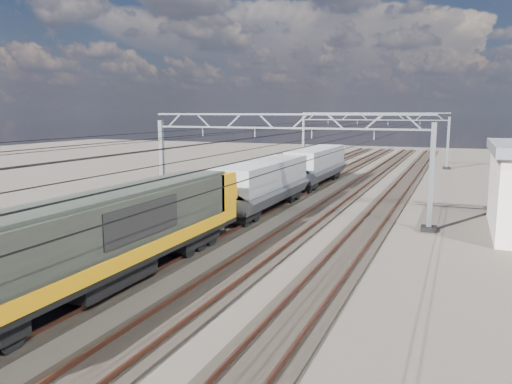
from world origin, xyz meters
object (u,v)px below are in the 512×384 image
at_px(catenary_gantry_far, 372,137).
at_px(locomotive, 101,236).
at_px(catenary_gantry_mid, 282,162).
at_px(hopper_wagon_mid, 317,163).
at_px(hopper_wagon_lead, 264,182).

height_order(catenary_gantry_far, locomotive, catenary_gantry_far).
bearing_deg(catenary_gantry_mid, hopper_wagon_mid, 97.18).
height_order(hopper_wagon_lead, hopper_wagon_mid, same).
bearing_deg(catenary_gantry_far, catenary_gantry_mid, -90.00).
bearing_deg(catenary_gantry_far, hopper_wagon_lead, -93.34).
relative_size(catenary_gantry_far, hopper_wagon_mid, 1.53).
distance_m(catenary_gantry_mid, locomotive, 16.22).
height_order(catenary_gantry_far, hopper_wagon_lead, catenary_gantry_far).
distance_m(catenary_gantry_mid, catenary_gantry_far, 36.00).
height_order(catenary_gantry_mid, hopper_wagon_mid, catenary_gantry_mid).
relative_size(catenary_gantry_mid, locomotive, 0.94).
bearing_deg(hopper_wagon_lead, catenary_gantry_far, 86.66).
xyz_separation_m(catenary_gantry_far, hopper_wagon_mid, (-2.00, -20.13, -1.67)).
bearing_deg(catenary_gantry_far, locomotive, -92.20).
distance_m(catenary_gantry_mid, hopper_wagon_lead, 3.10).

